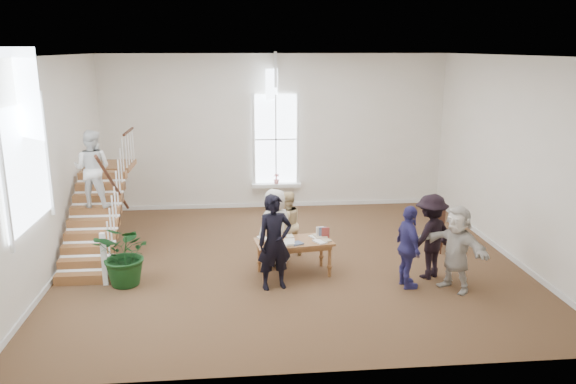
{
  "coord_description": "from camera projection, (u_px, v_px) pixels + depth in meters",
  "views": [
    {
      "loc": [
        -1.18,
        -11.8,
        4.68
      ],
      "look_at": [
        -0.02,
        0.4,
        1.5
      ],
      "focal_mm": 35.0,
      "sensor_mm": 36.0,
      "label": 1
    }
  ],
  "objects": [
    {
      "name": "room_shell",
      "position": [
        276.0,
        194.0,
        16.78
      ],
      "size": [
        10.49,
        10.0,
        10.0
      ],
      "color": "silver",
      "rests_on": "ground"
    },
    {
      "name": "side_chair",
      "position": [
        440.0,
        228.0,
        13.21
      ],
      "size": [
        0.55,
        0.55,
        0.98
      ],
      "rotation": [
        0.0,
        0.0,
        0.37
      ],
      "color": "#33190E",
      "rests_on": "ground"
    },
    {
      "name": "elderly_woman",
      "position": [
        275.0,
        227.0,
        12.24
      ],
      "size": [
        1.0,
        0.88,
        1.71
      ],
      "primitive_type": "imported",
      "rotation": [
        0.0,
        0.0,
        3.64
      ],
      "color": "silver",
      "rests_on": "ground"
    },
    {
      "name": "woman_cluster_b",
      "position": [
        430.0,
        236.0,
        11.55
      ],
      "size": [
        1.33,
        1.17,
        1.78
      ],
      "primitive_type": "imported",
      "rotation": [
        0.0,
        0.0,
        3.7
      ],
      "color": "black",
      "rests_on": "ground"
    },
    {
      "name": "person_yellow",
      "position": [
        287.0,
        224.0,
        12.77
      ],
      "size": [
        0.92,
        0.84,
        1.53
      ],
      "primitive_type": "imported",
      "rotation": [
        0.0,
        0.0,
        3.59
      ],
      "color": "beige",
      "rests_on": "ground"
    },
    {
      "name": "woman_cluster_c",
      "position": [
        456.0,
        248.0,
        10.96
      ],
      "size": [
        1.29,
        1.62,
        1.72
      ],
      "primitive_type": "imported",
      "rotation": [
        0.0,
        0.0,
        5.28
      ],
      "color": "beige",
      "rests_on": "ground"
    },
    {
      "name": "ground",
      "position": [
        291.0,
        261.0,
        12.65
      ],
      "size": [
        10.0,
        10.0,
        0.0
      ],
      "primitive_type": "plane",
      "color": "#4D301E",
      "rests_on": "ground"
    },
    {
      "name": "staircase",
      "position": [
        95.0,
        187.0,
        12.57
      ],
      "size": [
        1.1,
        4.1,
        2.92
      ],
      "color": "brown",
      "rests_on": "ground"
    },
    {
      "name": "police_officer",
      "position": [
        275.0,
        242.0,
        11.0
      ],
      "size": [
        0.79,
        0.62,
        1.92
      ],
      "primitive_type": "imported",
      "rotation": [
        0.0,
        0.0,
        0.25
      ],
      "color": "black",
      "rests_on": "ground"
    },
    {
      "name": "woman_cluster_a",
      "position": [
        408.0,
        247.0,
        11.07
      ],
      "size": [
        0.5,
        1.02,
        1.69
      ],
      "primitive_type": "imported",
      "rotation": [
        0.0,
        0.0,
        1.66
      ],
      "color": "navy",
      "rests_on": "ground"
    },
    {
      "name": "floor_plant",
      "position": [
        127.0,
        254.0,
        11.21
      ],
      "size": [
        1.5,
        1.42,
        1.32
      ],
      "primitive_type": "imported",
      "rotation": [
        0.0,
        0.0,
        -0.42
      ],
      "color": "#123815",
      "rests_on": "ground"
    },
    {
      "name": "library_table",
      "position": [
        294.0,
        245.0,
        11.74
      ],
      "size": [
        1.68,
        1.01,
        0.8
      ],
      "rotation": [
        0.0,
        0.0,
        0.14
      ],
      "color": "brown",
      "rests_on": "ground"
    }
  ]
}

